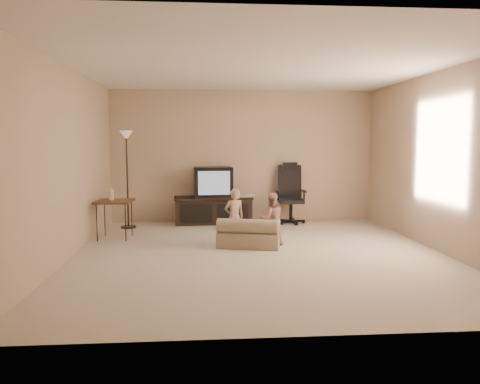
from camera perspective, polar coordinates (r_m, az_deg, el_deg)
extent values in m
plane|color=#BFB298|center=(6.44, 2.34, -7.54)|extent=(5.50, 5.50, 0.00)
plane|color=white|center=(6.34, 2.44, 15.03)|extent=(5.50, 5.50, 0.00)
plane|color=tan|center=(9.00, 0.30, 4.37)|extent=(5.00, 0.00, 5.00)
plane|color=tan|center=(3.55, 7.70, 1.82)|extent=(5.00, 0.00, 5.00)
plane|color=tan|center=(6.46, -20.25, 3.36)|extent=(0.00, 5.50, 5.50)
plane|color=tan|center=(7.01, 23.16, 3.43)|extent=(0.00, 5.50, 5.50)
cube|color=black|center=(8.80, -3.28, -2.37)|extent=(1.44, 0.58, 0.45)
cube|color=black|center=(8.76, -3.29, -0.70)|extent=(1.48, 0.62, 0.04)
cube|color=black|center=(8.52, -5.38, -2.62)|extent=(0.59, 0.05, 0.34)
cube|color=black|center=(8.57, -0.93, -2.54)|extent=(0.59, 0.05, 0.34)
cube|color=black|center=(8.75, -3.31, 1.24)|extent=(0.73, 0.54, 0.55)
cube|color=silver|center=(8.50, -3.18, 1.10)|extent=(0.58, 0.04, 0.43)
cube|color=silver|center=(8.77, 0.35, -0.36)|extent=(0.42, 0.30, 0.06)
cylinder|color=black|center=(8.81, 6.22, -2.39)|extent=(0.06, 0.06, 0.36)
cube|color=black|center=(8.78, 6.24, -1.04)|extent=(0.48, 0.48, 0.08)
cube|color=black|center=(8.96, 6.09, 1.26)|extent=(0.44, 0.19, 0.64)
cube|color=black|center=(8.94, 6.11, 3.16)|extent=(0.28, 0.11, 0.14)
cube|color=black|center=(8.73, 4.66, 0.07)|extent=(0.08, 0.26, 0.04)
cube|color=black|center=(8.79, 7.83, 0.08)|extent=(0.08, 0.26, 0.04)
cube|color=brown|center=(7.60, -15.08, -1.12)|extent=(0.58, 0.58, 0.03)
cylinder|color=black|center=(7.49, -17.06, -3.56)|extent=(0.02, 0.02, 0.60)
cylinder|color=black|center=(7.38, -13.78, -3.61)|extent=(0.02, 0.02, 0.60)
cylinder|color=black|center=(7.90, -16.17, -3.04)|extent=(0.02, 0.02, 0.60)
cylinder|color=black|center=(7.80, -13.06, -3.08)|extent=(0.02, 0.02, 0.60)
cylinder|color=beige|center=(7.64, -15.41, -0.38)|extent=(0.08, 0.08, 0.15)
cone|color=beige|center=(7.63, -15.44, 0.40)|extent=(0.06, 0.06, 0.05)
cylinder|color=black|center=(8.59, -13.43, -4.16)|extent=(0.27, 0.27, 0.03)
cylinder|color=black|center=(8.49, -13.56, 1.21)|extent=(0.03, 0.03, 1.62)
cone|color=beige|center=(8.46, -13.70, 6.76)|extent=(0.23, 0.23, 0.15)
cube|color=tan|center=(6.85, 1.09, -5.72)|extent=(0.97, 0.68, 0.23)
cylinder|color=tan|center=(6.66, 0.91, -4.21)|extent=(0.89, 0.41, 0.21)
imported|color=tan|center=(6.83, -0.72, -3.13)|extent=(0.36, 0.31, 0.84)
imported|color=tan|center=(6.92, 3.84, -3.32)|extent=(0.40, 0.26, 0.78)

